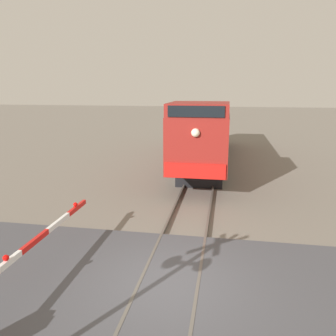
# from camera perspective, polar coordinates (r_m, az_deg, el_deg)

# --- Properties ---
(ground_plane) EXTENTS (160.00, 160.00, 0.00)m
(ground_plane) POSITION_cam_1_polar(r_m,az_deg,el_deg) (8.85, 0.10, -19.65)
(ground_plane) COLOR slate
(rail_track_left) EXTENTS (0.08, 80.00, 0.15)m
(rail_track_left) POSITION_cam_1_polar(r_m,az_deg,el_deg) (8.94, -4.68, -18.75)
(rail_track_left) COLOR #59544C
(rail_track_left) RESTS_ON ground_plane
(rail_track_right) EXTENTS (0.08, 80.00, 0.15)m
(rail_track_right) POSITION_cam_1_polar(r_m,az_deg,el_deg) (8.74, 5.03, -19.61)
(rail_track_right) COLOR #59544C
(rail_track_right) RESTS_ON ground_plane
(road_surface) EXTENTS (36.00, 5.58, 0.14)m
(road_surface) POSITION_cam_1_polar(r_m,az_deg,el_deg) (8.81, 0.10, -19.26)
(road_surface) COLOR #47474C
(road_surface) RESTS_ON ground_plane
(locomotive) EXTENTS (2.72, 16.59, 4.17)m
(locomotive) POSITION_cam_1_polar(r_m,az_deg,el_deg) (21.93, 6.59, 6.43)
(locomotive) COLOR black
(locomotive) RESTS_ON ground_plane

